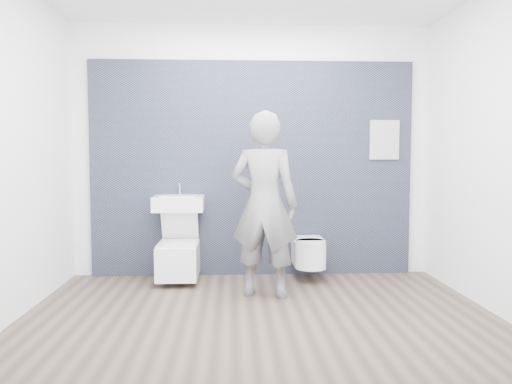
{
  "coord_description": "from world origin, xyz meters",
  "views": [
    {
      "loc": [
        -0.23,
        -4.14,
        1.33
      ],
      "look_at": [
        0.0,
        0.6,
        1.0
      ],
      "focal_mm": 35.0,
      "sensor_mm": 36.0,
      "label": 1
    }
  ],
  "objects_px": {
    "toilet_square": "(178,258)",
    "toilet_rounded": "(309,253)",
    "visitor": "(264,205)",
    "washbasin": "(179,203)"
  },
  "relations": [
    {
      "from": "toilet_square",
      "to": "toilet_rounded",
      "type": "bearing_deg",
      "value": 0.87
    },
    {
      "from": "toilet_square",
      "to": "visitor",
      "type": "height_order",
      "value": "visitor"
    },
    {
      "from": "washbasin",
      "to": "toilet_rounded",
      "type": "xyz_separation_m",
      "value": [
        1.41,
        -0.08,
        -0.54
      ]
    },
    {
      "from": "toilet_rounded",
      "to": "visitor",
      "type": "relative_size",
      "value": 0.31
    },
    {
      "from": "washbasin",
      "to": "visitor",
      "type": "bearing_deg",
      "value": -37.43
    },
    {
      "from": "washbasin",
      "to": "toilet_square",
      "type": "bearing_deg",
      "value": -90.0
    },
    {
      "from": "washbasin",
      "to": "toilet_rounded",
      "type": "relative_size",
      "value": 0.97
    },
    {
      "from": "washbasin",
      "to": "toilet_square",
      "type": "xyz_separation_m",
      "value": [
        0.0,
        -0.1,
        -0.58
      ]
    },
    {
      "from": "washbasin",
      "to": "visitor",
      "type": "xyz_separation_m",
      "value": [
        0.88,
        -0.67,
        0.04
      ]
    },
    {
      "from": "toilet_square",
      "to": "washbasin",
      "type": "bearing_deg",
      "value": 90.0
    }
  ]
}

